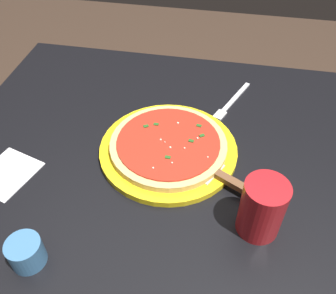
% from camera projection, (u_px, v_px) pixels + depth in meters
% --- Properties ---
extents(ground_plane, '(5.00, 5.00, 0.00)m').
position_uv_depth(ground_plane, '(168.00, 294.00, 1.41)').
color(ground_plane, '#38281E').
extents(restaurant_table, '(1.04, 0.84, 0.78)m').
position_uv_depth(restaurant_table, '(168.00, 190.00, 0.96)').
color(restaurant_table, black).
rests_on(restaurant_table, ground_plane).
extents(serving_plate, '(0.32, 0.32, 0.02)m').
position_uv_depth(serving_plate, '(168.00, 151.00, 0.85)').
color(serving_plate, yellow).
rests_on(serving_plate, restaurant_table).
extents(pizza, '(0.27, 0.27, 0.02)m').
position_uv_depth(pizza, '(168.00, 146.00, 0.84)').
color(pizza, '#DBB26B').
rests_on(pizza, serving_plate).
extents(pizza_server, '(0.22, 0.14, 0.01)m').
position_uv_depth(pizza_server, '(226.00, 180.00, 0.77)').
color(pizza_server, silver).
rests_on(pizza_server, serving_plate).
extents(cup_tall_drink, '(0.08, 0.08, 0.12)m').
position_uv_depth(cup_tall_drink, '(262.00, 208.00, 0.67)').
color(cup_tall_drink, '#B2191E').
rests_on(cup_tall_drink, restaurant_table).
extents(cup_small_sauce, '(0.06, 0.06, 0.05)m').
position_uv_depth(cup_small_sauce, '(26.00, 252.00, 0.64)').
color(cup_small_sauce, teal).
rests_on(cup_small_sauce, restaurant_table).
extents(napkin_folded_right, '(0.14, 0.15, 0.00)m').
position_uv_depth(napkin_folded_right, '(7.00, 174.00, 0.81)').
color(napkin_folded_right, white).
rests_on(napkin_folded_right, restaurant_table).
extents(fork, '(0.09, 0.18, 0.00)m').
position_uv_depth(fork, '(231.00, 103.00, 0.99)').
color(fork, silver).
rests_on(fork, restaurant_table).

